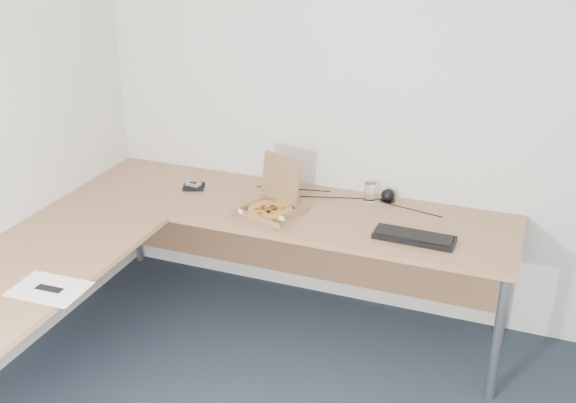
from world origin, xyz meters
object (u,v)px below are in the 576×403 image
at_px(wallet, 194,187).
at_px(drinking_glass, 370,192).
at_px(desk, 200,235).
at_px(pizza_box, 271,207).
at_px(keyboard, 414,237).

bearing_deg(wallet, drinking_glass, -10.53).
height_order(desk, pizza_box, pizza_box).
bearing_deg(drinking_glass, keyboard, -48.89).
height_order(desk, wallet, wallet).
distance_m(keyboard, wallet, 1.35).
bearing_deg(wallet, desk, -80.19).
xyz_separation_m(desk, wallet, (-0.28, 0.47, 0.04)).
height_order(desk, drinking_glass, drinking_glass).
bearing_deg(drinking_glass, wallet, -169.41).
relative_size(pizza_box, keyboard, 0.78).
xyz_separation_m(drinking_glass, wallet, (-1.01, -0.19, -0.04)).
height_order(pizza_box, drinking_glass, pizza_box).
bearing_deg(pizza_box, wallet, -173.46).
bearing_deg(keyboard, wallet, 173.58).
xyz_separation_m(pizza_box, drinking_glass, (0.46, 0.33, 0.02)).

